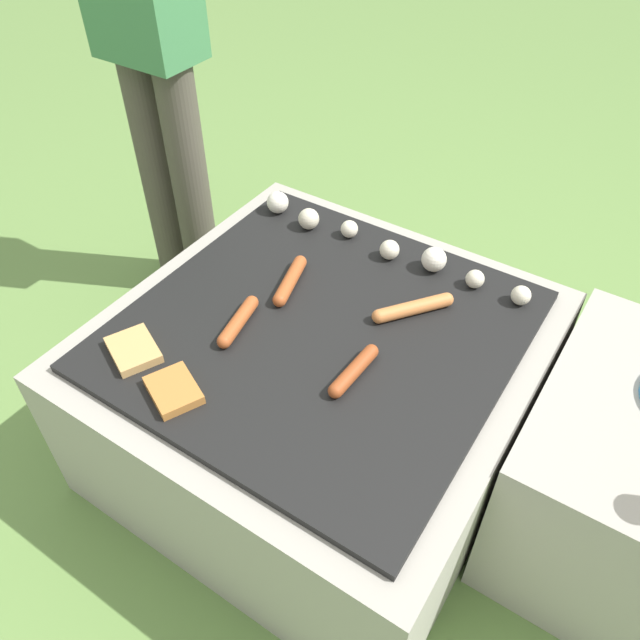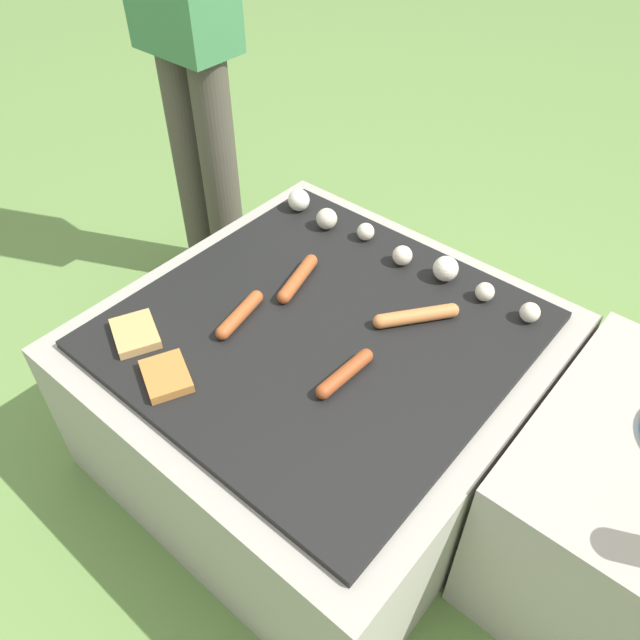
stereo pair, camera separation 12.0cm
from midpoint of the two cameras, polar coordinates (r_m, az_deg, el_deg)
ground_plane at (r=1.68m, az=2.09°, el=-11.43°), size 14.00×14.00×0.00m
grill at (r=1.51m, az=2.30°, el=-6.71°), size 0.90×0.90×0.43m
sausage_front_center at (r=1.44m, az=0.35°, el=3.74°), size 0.07×0.17×0.03m
sausage_back_left at (r=1.36m, az=-4.83°, el=0.41°), size 0.06×0.16×0.03m
sausage_back_right at (r=1.24m, az=5.09°, el=-5.00°), size 0.04×0.16×0.03m
sausage_back_center at (r=1.37m, az=11.28°, el=0.27°), size 0.13×0.16×0.03m
bread_slice_left at (r=1.36m, az=-14.14°, el=-1.31°), size 0.14×0.13×0.02m
bread_slice_center at (r=1.26m, az=-11.25°, el=-5.17°), size 0.14×0.12×0.02m
mushroom_row at (r=1.55m, az=8.48°, el=6.77°), size 0.72×0.08×0.06m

